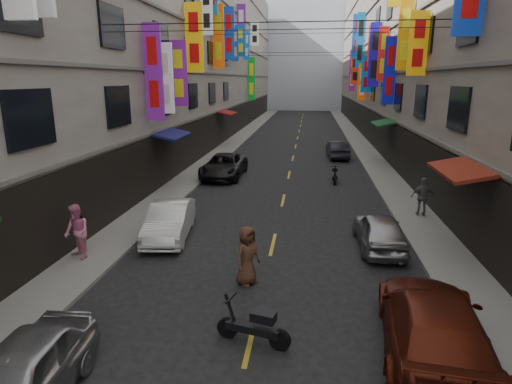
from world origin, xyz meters
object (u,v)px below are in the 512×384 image
(scooter_crossing, at_px, (254,327))
(pedestrian_crossing, at_px, (247,256))
(car_right_near, at_px, (433,326))
(pedestrian_lfar, at_px, (77,232))
(car_right_far, at_px, (337,149))
(pedestrian_rfar, at_px, (423,197))
(car_left_mid, at_px, (170,221))
(car_right_mid, at_px, (379,231))
(car_left_far, at_px, (224,166))
(car_left_near, at_px, (19,380))
(scooter_far_right, at_px, (335,175))

(scooter_crossing, bearing_deg, pedestrian_crossing, 26.15)
(car_right_near, height_order, pedestrian_lfar, pedestrian_lfar)
(car_right_far, height_order, pedestrian_rfar, pedestrian_rfar)
(car_left_mid, height_order, car_right_mid, car_left_mid)
(car_left_far, relative_size, pedestrian_rfar, 3.01)
(car_left_near, xyz_separation_m, pedestrian_rfar, (10.05, 12.69, 0.30))
(scooter_crossing, bearing_deg, car_left_mid, 47.36)
(car_left_far, bearing_deg, car_right_mid, -53.41)
(car_left_near, distance_m, car_right_mid, 11.76)
(scooter_crossing, xyz_separation_m, car_left_near, (-3.95, -2.59, 0.23))
(car_left_far, bearing_deg, car_left_near, -89.05)
(car_right_far, height_order, pedestrian_crossing, pedestrian_crossing)
(scooter_crossing, relative_size, car_right_mid, 0.46)
(car_left_mid, bearing_deg, pedestrian_crossing, -52.07)
(car_right_mid, distance_m, pedestrian_rfar, 4.48)
(scooter_far_right, bearing_deg, pedestrian_lfar, 56.66)
(scooter_far_right, xyz_separation_m, car_left_mid, (-6.78, -10.06, 0.24))
(scooter_far_right, distance_m, car_left_near, 20.20)
(car_left_mid, relative_size, pedestrian_crossing, 2.29)
(car_right_far, relative_size, pedestrian_crossing, 2.26)
(pedestrian_rfar, height_order, pedestrian_crossing, pedestrian_rfar)
(car_left_mid, bearing_deg, car_right_mid, -8.24)
(pedestrian_lfar, relative_size, pedestrian_rfar, 1.10)
(scooter_far_right, relative_size, car_left_far, 0.35)
(car_left_near, bearing_deg, scooter_crossing, 30.00)
(car_left_far, xyz_separation_m, car_right_near, (8.00, -17.06, 0.05))
(pedestrian_rfar, bearing_deg, car_right_far, -78.40)
(pedestrian_lfar, height_order, pedestrian_crossing, pedestrian_lfar)
(scooter_far_right, bearing_deg, pedestrian_crossing, 78.74)
(car_left_near, distance_m, car_right_near, 8.26)
(scooter_crossing, height_order, car_left_near, car_left_near)
(car_left_far, distance_m, pedestrian_lfar, 13.41)
(car_left_mid, xyz_separation_m, car_left_far, (0.00, 10.62, 0.03))
(car_left_far, relative_size, car_right_mid, 1.34)
(scooter_crossing, xyz_separation_m, pedestrian_crossing, (-0.60, 2.97, 0.45))
(car_left_mid, distance_m, pedestrian_rfar, 10.85)
(car_left_near, relative_size, car_left_far, 0.77)
(pedestrian_lfar, xyz_separation_m, pedestrian_rfar, (12.50, 6.26, -0.08))
(car_left_mid, xyz_separation_m, pedestrian_lfar, (-2.30, -2.58, 0.37))
(pedestrian_lfar, bearing_deg, car_left_far, 116.48)
(car_right_near, bearing_deg, car_left_mid, -32.16)
(scooter_far_right, xyz_separation_m, car_right_far, (0.62, 8.19, 0.23))
(car_right_far, bearing_deg, car_right_mid, 87.51)
(car_left_near, xyz_separation_m, car_left_far, (-0.15, 19.64, 0.04))
(car_left_far, bearing_deg, car_right_near, -64.37)
(car_left_near, bearing_deg, pedestrian_rfar, 48.41)
(scooter_far_right, xyz_separation_m, pedestrian_rfar, (3.43, -6.38, 0.53))
(car_right_near, relative_size, car_right_mid, 1.38)
(pedestrian_lfar, bearing_deg, car_left_mid, 84.67)
(scooter_far_right, bearing_deg, car_right_far, -92.02)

